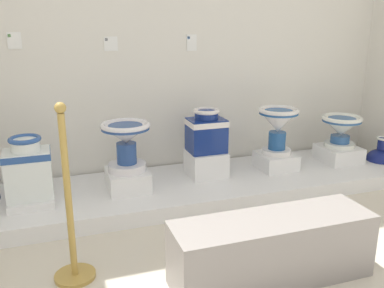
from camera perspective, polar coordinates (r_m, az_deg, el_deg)
name	(u,v)px	position (r m, az deg, el deg)	size (l,w,h in m)	color
ground_plane	(296,286)	(2.70, 13.95, -18.16)	(6.12, 5.56, 0.02)	beige
wall_back	(188,12)	(4.06, -0.48, 17.47)	(4.32, 0.06, 3.16)	silver
display_platform	(207,185)	(3.84, 2.08, -5.63)	(3.65, 0.96, 0.13)	white
plinth_block_pale_glazed	(32,200)	(3.54, -20.91, -7.11)	(0.34, 0.36, 0.05)	white
antique_toilet_pale_glazed	(28,168)	(3.45, -21.35, -3.01)	(0.35, 0.26, 0.48)	white
plinth_block_tall_cobalt	(128,180)	(3.60, -8.69, -4.81)	(0.34, 0.37, 0.17)	white
antique_toilet_tall_cobalt	(126,138)	(3.49, -8.95, 0.75)	(0.41, 0.41, 0.41)	white
plinth_block_leftmost	(206,163)	(3.87, 1.90, -2.60)	(0.33, 0.33, 0.23)	white
antique_toilet_leftmost	(206,130)	(3.78, 1.95, 1.85)	(0.33, 0.27, 0.39)	navy
plinth_block_squat_floral	(276,161)	(4.14, 11.29, -2.24)	(0.34, 0.35, 0.15)	white
antique_toilet_squat_floral	(278,123)	(4.03, 11.58, 2.80)	(0.38, 0.38, 0.44)	white
plinth_block_central_ornate	(338,154)	(4.52, 19.23, -1.24)	(0.36, 0.38, 0.15)	white
antique_toilet_central_ornate	(341,127)	(4.44, 19.56, 2.19)	(0.39, 0.39, 0.31)	white
info_placard_first	(14,40)	(3.82, -22.96, 12.80)	(0.11, 0.01, 0.14)	white
info_placard_second	(111,44)	(3.86, -10.96, 13.22)	(0.12, 0.01, 0.12)	white
info_placard_third	(192,42)	(4.03, -0.06, 13.60)	(0.10, 0.01, 0.15)	white
decorative_vase_corner	(380,159)	(4.71, 24.17, -1.84)	(0.28, 0.28, 0.38)	white
stanchion_post_near_left	(71,227)	(2.61, -16.10, -10.75)	(0.25, 0.25, 1.08)	#B38E41
museum_bench	(272,249)	(2.61, 10.80, -13.83)	(1.22, 0.36, 0.40)	gray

